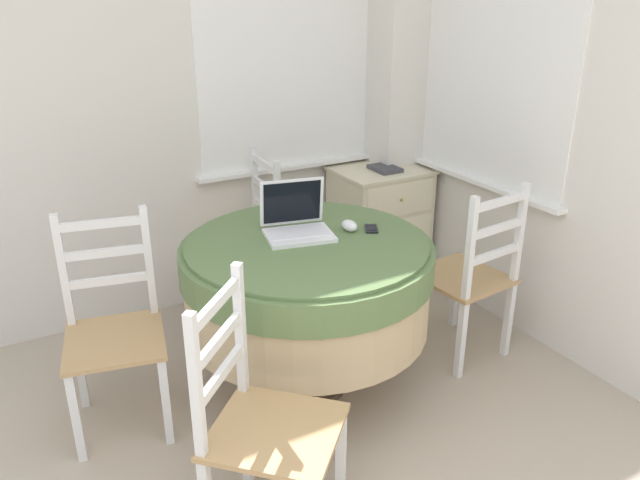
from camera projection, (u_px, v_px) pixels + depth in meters
The scene contains 11 objects.
corner_room_shell at pixel (361, 109), 2.82m from camera, with size 4.41×4.50×2.55m.
round_dining_table at pixel (307, 279), 2.80m from camera, with size 1.12×1.12×0.76m.
laptop at pixel (297, 223), 2.79m from camera, with size 0.34×0.31×0.24m.
computer_mouse at pixel (349, 226), 2.84m from camera, with size 0.06×0.10×0.05m.
cell_phone at pixel (371, 229), 2.86m from camera, with size 0.10×0.12×0.01m.
dining_chair_near_back_window at pixel (245, 242), 3.56m from camera, with size 0.44×0.43×0.94m.
dining_chair_near_right_window at pixel (469, 277), 3.13m from camera, with size 0.44×0.46×0.94m.
dining_chair_camera_near at pixel (262, 424), 2.09m from camera, with size 0.58×0.58×0.94m.
dining_chair_left_flank at pixel (114, 331), 2.64m from camera, with size 0.48×0.49×0.94m.
corner_cabinet at pixel (379, 224), 4.02m from camera, with size 0.57×0.46×0.74m.
book_on_cabinet at pixel (385, 168), 3.84m from camera, with size 0.15×0.19×0.02m.
Camera 1 is at (-0.32, -0.71, 1.81)m, focal length 35.00 mm.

